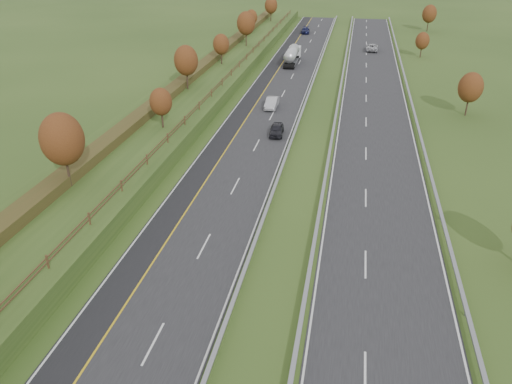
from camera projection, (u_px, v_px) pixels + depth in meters
ground at (314, 128)px, 70.67m from camera, size 400.00×400.00×0.00m
near_carriageway at (265, 113)px, 76.38m from camera, size 10.50×200.00×0.04m
far_carriageway at (375, 120)px, 73.55m from camera, size 10.50×200.00×0.04m
hard_shoulder at (241, 112)px, 77.03m from camera, size 3.00×200.00×0.04m
lane_markings at (306, 116)px, 75.17m from camera, size 26.75×200.00×0.01m
embankment_left at (183, 102)px, 78.17m from camera, size 12.00×200.00×2.00m
hedge_left at (170, 92)px, 77.79m from camera, size 2.20×180.00×1.10m
fence_left at (210, 94)px, 76.24m from camera, size 0.12×189.06×1.20m
median_barrier_near at (302, 112)px, 75.13m from camera, size 0.32×200.00×0.71m
median_barrier_far at (336, 114)px, 74.26m from camera, size 0.32×200.00×0.71m
outer_barrier_far at (416, 119)px, 72.28m from camera, size 0.32×200.00×0.71m
trees_left at (176, 74)px, 72.70m from camera, size 6.64×164.30×7.66m
trees_far at (446, 53)px, 94.74m from camera, size 8.45×118.60×7.12m
road_tanker at (292, 55)px, 104.82m from camera, size 2.40×11.22×3.46m
car_dark_near at (277, 130)px, 67.88m from camera, size 2.07×4.54×1.51m
car_silver_mid at (272, 103)px, 78.41m from camera, size 1.76×4.97×1.63m
car_small_far at (305, 30)px, 137.10m from camera, size 2.46×5.43×1.54m
car_oncoming at (372, 47)px, 116.65m from camera, size 2.88×5.92×1.62m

